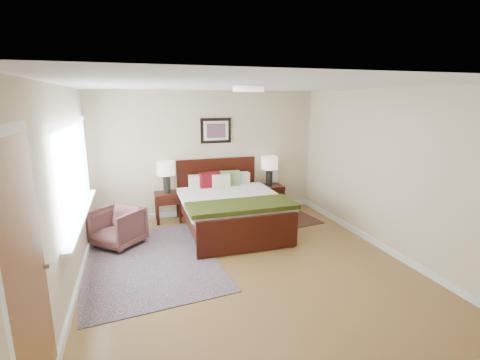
{
  "coord_description": "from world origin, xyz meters",
  "views": [
    {
      "loc": [
        -1.46,
        -4.33,
        2.33
      ],
      "look_at": [
        0.17,
        0.92,
        1.05
      ],
      "focal_mm": 26.0,
      "sensor_mm": 36.0,
      "label": 1
    }
  ],
  "objects_px": {
    "rug_persian": "(148,261)",
    "lamp_left": "(166,171)",
    "armchair": "(118,227)",
    "nightstand_right": "(269,195)",
    "lamp_right": "(269,165)",
    "nightstand_left": "(168,199)",
    "bed": "(230,202)"
  },
  "relations": [
    {
      "from": "nightstand_left",
      "to": "rug_persian",
      "type": "relative_size",
      "value": 0.22
    },
    {
      "from": "lamp_left",
      "to": "lamp_right",
      "type": "relative_size",
      "value": 1.0
    },
    {
      "from": "nightstand_left",
      "to": "lamp_left",
      "type": "xyz_separation_m",
      "value": [
        0.0,
        0.02,
        0.55
      ]
    },
    {
      "from": "lamp_left",
      "to": "bed",
      "type": "bearing_deg",
      "value": -38.3
    },
    {
      "from": "nightstand_right",
      "to": "rug_persian",
      "type": "distance_m",
      "value": 3.1
    },
    {
      "from": "bed",
      "to": "lamp_right",
      "type": "height_order",
      "value": "lamp_right"
    },
    {
      "from": "lamp_left",
      "to": "armchair",
      "type": "relative_size",
      "value": 0.88
    },
    {
      "from": "bed",
      "to": "lamp_right",
      "type": "distance_m",
      "value": 1.43
    },
    {
      "from": "armchair",
      "to": "rug_persian",
      "type": "height_order",
      "value": "armchair"
    },
    {
      "from": "bed",
      "to": "armchair",
      "type": "bearing_deg",
      "value": -175.76
    },
    {
      "from": "nightstand_left",
      "to": "lamp_right",
      "type": "height_order",
      "value": "lamp_right"
    },
    {
      "from": "nightstand_left",
      "to": "lamp_left",
      "type": "height_order",
      "value": "lamp_left"
    },
    {
      "from": "nightstand_left",
      "to": "lamp_right",
      "type": "relative_size",
      "value": 0.94
    },
    {
      "from": "lamp_left",
      "to": "rug_persian",
      "type": "distance_m",
      "value": 2.02
    },
    {
      "from": "lamp_left",
      "to": "armchair",
      "type": "xyz_separation_m",
      "value": [
        -0.9,
        -0.96,
        -0.69
      ]
    },
    {
      "from": "nightstand_right",
      "to": "armchair",
      "type": "height_order",
      "value": "armchair"
    },
    {
      "from": "nightstand_right",
      "to": "armchair",
      "type": "xyz_separation_m",
      "value": [
        -3.01,
        -0.94,
        -0.04
      ]
    },
    {
      "from": "armchair",
      "to": "rug_persian",
      "type": "distance_m",
      "value": 0.91
    },
    {
      "from": "lamp_left",
      "to": "lamp_right",
      "type": "distance_m",
      "value": 2.12
    },
    {
      "from": "rug_persian",
      "to": "lamp_right",
      "type": "bearing_deg",
      "value": 27.18
    },
    {
      "from": "bed",
      "to": "nightstand_right",
      "type": "height_order",
      "value": "bed"
    },
    {
      "from": "lamp_left",
      "to": "lamp_right",
      "type": "height_order",
      "value": "lamp_left"
    },
    {
      "from": "nightstand_left",
      "to": "rug_persian",
      "type": "xyz_separation_m",
      "value": [
        -0.47,
        -1.67,
        -0.45
      ]
    },
    {
      "from": "nightstand_left",
      "to": "lamp_right",
      "type": "distance_m",
      "value": 2.18
    },
    {
      "from": "nightstand_left",
      "to": "rug_persian",
      "type": "bearing_deg",
      "value": -105.77
    },
    {
      "from": "nightstand_right",
      "to": "lamp_right",
      "type": "xyz_separation_m",
      "value": [
        0.0,
        0.01,
        0.64
      ]
    },
    {
      "from": "rug_persian",
      "to": "lamp_left",
      "type": "bearing_deg",
      "value": 68.4
    },
    {
      "from": "lamp_right",
      "to": "rug_persian",
      "type": "relative_size",
      "value": 0.23
    },
    {
      "from": "armchair",
      "to": "lamp_left",
      "type": "bearing_deg",
      "value": 90.64
    },
    {
      "from": "bed",
      "to": "lamp_right",
      "type": "bearing_deg",
      "value": 36.81
    },
    {
      "from": "armchair",
      "to": "nightstand_right",
      "type": "bearing_deg",
      "value": 61.16
    },
    {
      "from": "bed",
      "to": "nightstand_left",
      "type": "distance_m",
      "value": 1.3
    }
  ]
}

